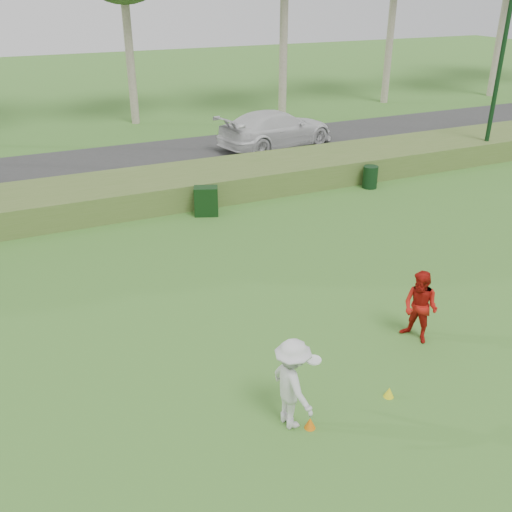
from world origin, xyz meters
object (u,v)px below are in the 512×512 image
player_red (420,307)px  car_right (276,129)px  player_white (292,384)px  utility_cabinet (206,201)px  cone_orange (310,423)px  lamp_post (508,23)px  trash_bin (370,177)px  cone_yellow (389,392)px

player_red → car_right: 16.10m
player_white → player_red: (3.70, 1.20, -0.04)m
utility_cabinet → cone_orange: bearing=-79.0°
player_red → lamp_post: bearing=110.7°
player_white → utility_cabinet: 10.24m
cone_orange → trash_bin: bearing=51.1°
cone_orange → cone_yellow: bearing=3.7°
player_white → cone_orange: player_white is taller
cone_yellow → trash_bin: bearing=57.2°
cone_yellow → utility_cabinet: size_ratio=0.22×
lamp_post → player_white: lamp_post is taller
player_white → cone_yellow: 2.15m
utility_cabinet → car_right: car_right is taller
cone_orange → cone_yellow: cone_orange is taller
utility_cabinet → car_right: 8.93m
utility_cabinet → car_right: size_ratio=0.17×
trash_bin → car_right: 6.67m
lamp_post → cone_orange: bearing=-142.9°
lamp_post → utility_cabinet: size_ratio=8.40×
player_red → utility_cabinet: bearing=170.8°
trash_bin → player_red: bearing=-118.8°
utility_cabinet → cone_yellow: bearing=-69.3°
cone_orange → trash_bin: 13.33m
player_white → trash_bin: size_ratio=2.07×
player_white → car_right: (7.91, 16.74, 0.03)m
cone_orange → player_white: bearing=134.9°
lamp_post → trash_bin: lamp_post is taller
lamp_post → cone_yellow: (-13.13, -11.14, -5.49)m
trash_bin → car_right: size_ratio=0.15×
player_white → car_right: same height
cone_orange → utility_cabinet: 10.44m
trash_bin → cone_orange: bearing=-128.9°
trash_bin → utility_cabinet: bearing=-179.2°
cone_yellow → trash_bin: (6.61, 10.25, 0.31)m
car_right → player_red: bearing=152.1°
car_right → utility_cabinet: bearing=126.1°
lamp_post → player_red: bearing=-139.4°
lamp_post → utility_cabinet: bearing=-175.7°
lamp_post → player_white: bearing=-144.0°
cone_yellow → car_right: bearing=70.7°
lamp_post → car_right: 10.35m
lamp_post → cone_yellow: lamp_post is taller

